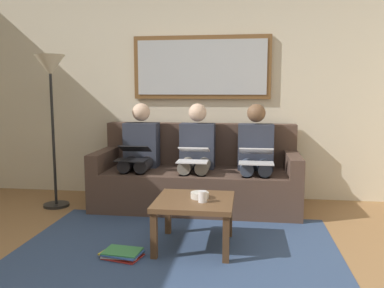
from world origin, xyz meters
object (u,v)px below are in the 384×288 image
(couch, at_px, (197,178))
(cup, at_px, (203,197))
(standing_lamp, at_px, (51,82))
(coffee_table, at_px, (194,206))
(person_right, at_px, (139,151))
(laptop_white, at_px, (193,155))
(laptop_black, at_px, (133,154))
(person_left, at_px, (256,154))
(magazine_stack, at_px, (122,253))
(framed_mirror, at_px, (201,67))
(laptop_silver, at_px, (256,156))
(bowl, at_px, (200,195))
(person_middle, at_px, (196,153))

(couch, bearing_deg, cup, 99.08)
(standing_lamp, bearing_deg, coffee_table, 150.52)
(coffee_table, xyz_separation_m, standing_lamp, (1.68, -0.95, 1.02))
(person_right, bearing_deg, laptop_white, 159.05)
(standing_lamp, bearing_deg, laptop_black, 177.36)
(couch, relative_size, person_left, 1.93)
(person_left, height_order, person_right, same)
(laptop_white, height_order, laptop_black, laptop_black)
(person_left, bearing_deg, magazine_stack, 54.06)
(couch, relative_size, framed_mirror, 1.36)
(coffee_table, relative_size, laptop_silver, 1.83)
(couch, xyz_separation_m, laptop_black, (0.64, 0.31, 0.31))
(laptop_white, distance_m, person_right, 0.69)
(magazine_stack, bearing_deg, bowl, -150.38)
(couch, distance_m, coffee_table, 1.23)
(framed_mirror, height_order, cup, framed_mirror)
(person_right, xyz_separation_m, magazine_stack, (-0.24, 1.43, -0.58))
(standing_lamp, bearing_deg, person_middle, -172.69)
(person_middle, relative_size, laptop_black, 3.38)
(framed_mirror, distance_m, laptop_white, 1.16)
(person_middle, xyz_separation_m, standing_lamp, (1.55, 0.20, 0.76))
(person_left, bearing_deg, coffee_table, 66.08)
(cup, xyz_separation_m, person_left, (-0.43, -1.23, 0.16))
(couch, height_order, laptop_black, couch)
(laptop_white, xyz_separation_m, magazine_stack, (0.40, 1.19, -0.59))
(person_left, bearing_deg, laptop_silver, 90.00)
(coffee_table, relative_size, person_middle, 0.55)
(laptop_silver, bearing_deg, framed_mirror, -47.48)
(coffee_table, distance_m, person_middle, 1.19)
(bowl, distance_m, laptop_black, 1.20)
(laptop_black, bearing_deg, framed_mirror, -132.53)
(person_right, xyz_separation_m, standing_lamp, (0.91, 0.20, 0.76))
(coffee_table, bearing_deg, cup, 135.00)
(laptop_silver, xyz_separation_m, standing_lamp, (2.19, -0.04, 0.75))
(laptop_black, bearing_deg, laptop_silver, 179.99)
(framed_mirror, height_order, standing_lamp, framed_mirror)
(laptop_black, bearing_deg, couch, -154.18)
(cup, distance_m, person_middle, 1.25)
(cup, bearing_deg, laptop_white, -78.09)
(framed_mirror, bearing_deg, couch, 90.00)
(laptop_silver, bearing_deg, magazine_stack, 48.93)
(couch, height_order, laptop_white, couch)
(person_right, bearing_deg, person_left, 180.00)
(person_left, relative_size, person_right, 1.00)
(couch, distance_m, laptop_silver, 0.78)
(couch, relative_size, magazine_stack, 6.30)
(person_right, bearing_deg, coffee_table, 123.84)
(framed_mirror, bearing_deg, standing_lamp, 22.93)
(couch, xyz_separation_m, person_right, (0.64, 0.07, 0.30))
(person_right, relative_size, laptop_black, 3.38)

